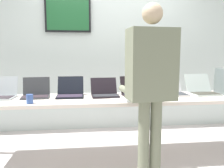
% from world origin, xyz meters
% --- Properties ---
extents(ground, '(8.00, 8.00, 0.04)m').
position_xyz_m(ground, '(0.00, 0.00, -0.02)').
color(ground, beige).
extents(back_wall, '(8.00, 0.11, 2.47)m').
position_xyz_m(back_wall, '(-0.02, 1.13, 1.25)').
color(back_wall, silver).
rests_on(back_wall, ground).
extents(workbench, '(3.47, 0.70, 0.74)m').
position_xyz_m(workbench, '(0.00, 0.00, 0.70)').
color(workbench, silver).
rests_on(workbench, ground).
extents(laptop_station_1, '(0.34, 0.31, 0.24)m').
position_xyz_m(laptop_station_1, '(-1.05, 0.12, 0.80)').
color(laptop_station_1, '#38393D').
rests_on(laptop_station_1, workbench).
extents(laptop_station_2, '(0.33, 0.36, 0.23)m').
position_xyz_m(laptop_station_2, '(-0.64, 0.13, 0.80)').
color(laptop_station_2, black).
rests_on(laptop_station_2, workbench).
extents(laptop_station_3, '(0.35, 0.34, 0.22)m').
position_xyz_m(laptop_station_3, '(-0.22, 0.10, 0.80)').
color(laptop_station_3, black).
rests_on(laptop_station_3, workbench).
extents(laptop_station_4, '(0.40, 0.37, 0.23)m').
position_xyz_m(laptop_station_4, '(0.19, 0.11, 0.80)').
color(laptop_station_4, black).
rests_on(laptop_station_4, workbench).
extents(laptop_station_5, '(0.39, 0.38, 0.23)m').
position_xyz_m(laptop_station_5, '(0.64, 0.12, 0.80)').
color(laptop_station_5, '#B0AFB4').
rests_on(laptop_station_5, workbench).
extents(laptop_station_6, '(0.37, 0.40, 0.25)m').
position_xyz_m(laptop_station_6, '(1.07, 0.11, 0.80)').
color(laptop_station_6, '#ABB6B3').
rests_on(laptop_station_6, workbench).
extents(person, '(0.48, 0.62, 1.73)m').
position_xyz_m(person, '(0.16, -0.62, 1.05)').
color(person, slate).
rests_on(person, ground).
extents(coffee_mug, '(0.07, 0.07, 0.10)m').
position_xyz_m(coffee_mug, '(-1.04, -0.25, 0.79)').
color(coffee_mug, '#36549C').
rests_on(coffee_mug, workbench).
extents(paper_sheet, '(0.26, 0.33, 0.00)m').
position_xyz_m(paper_sheet, '(-0.02, -0.17, 0.75)').
color(paper_sheet, white).
rests_on(paper_sheet, workbench).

